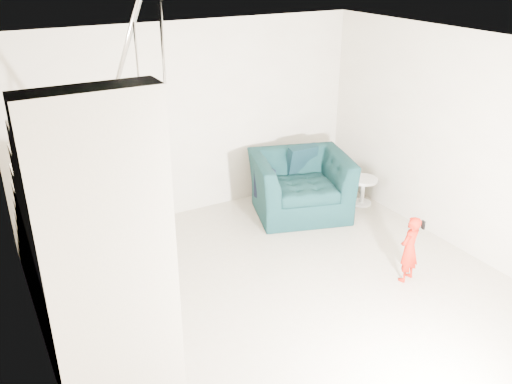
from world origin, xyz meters
The scene contains 12 objects.
floor centered at (0.00, 0.00, 0.00)m, with size 5.50×5.50×0.00m, color gray.
ceiling centered at (0.00, 0.00, 2.70)m, with size 5.50×5.50×0.00m, color silver.
back_wall centered at (0.00, 2.75, 1.35)m, with size 5.00×5.00×0.00m, color #AFA18F.
left_wall centered at (-2.50, 0.00, 1.35)m, with size 5.50×5.50×0.00m, color #AFA18F.
right_wall centered at (2.50, 0.00, 1.35)m, with size 5.50×5.50×0.00m, color #AFA18F.
armchair centered at (1.27, 1.91, 0.43)m, with size 1.34×1.17×0.87m, color black.
toddler centered at (1.39, -0.17, 0.41)m, with size 0.30×0.19×0.81m, color #961904.
side_table centered at (2.25, 1.69, 0.28)m, with size 0.42×0.42×0.42m.
staircase centered at (-2.00, 0.55, 0.95)m, with size 1.02×3.03×3.62m.
cushion centered at (1.49, 2.23, 0.68)m, with size 0.46×0.13×0.43m, color black.
throw centered at (0.71, 1.97, 0.55)m, with size 0.05×0.52×0.58m, color black.
phone centered at (1.51, -0.21, 0.71)m, with size 0.02×0.05×0.10m, color black.
Camera 1 is at (-2.74, -4.01, 3.55)m, focal length 38.00 mm.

